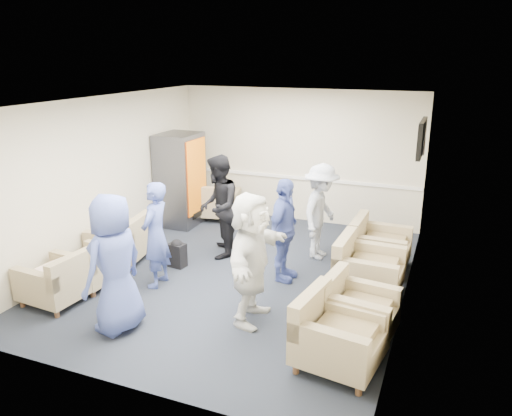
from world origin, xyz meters
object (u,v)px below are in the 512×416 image
at_px(armchair_right_midnear, 354,313).
at_px(armchair_right_midfar, 365,271).
at_px(person_mid_left, 156,235).
at_px(person_front_right, 251,258).
at_px(vending_machine, 181,180).
at_px(armchair_corner, 218,204).
at_px(person_back_right, 321,212).
at_px(person_mid_right, 284,230).
at_px(armchair_left_far, 123,242).
at_px(armchair_right_far, 377,247).
at_px(armchair_right_near, 335,337).
at_px(person_front_left, 114,264).
at_px(armchair_left_near, 59,281).
at_px(person_back_left, 218,207).
at_px(armchair_left_mid, 94,267).

height_order(armchair_right_midnear, armchair_right_midfar, armchair_right_midfar).
distance_m(person_mid_left, person_front_right, 1.76).
bearing_deg(armchair_right_midfar, vending_machine, 68.02).
bearing_deg(armchair_corner, person_back_right, 142.28).
height_order(armchair_right_midfar, person_mid_left, person_mid_left).
distance_m(armchair_right_midnear, person_mid_right, 1.89).
bearing_deg(vending_machine, armchair_left_far, -88.35).
height_order(armchair_left_far, person_mid_right, person_mid_right).
bearing_deg(person_front_right, armchair_right_midfar, -45.94).
bearing_deg(armchair_right_far, armchair_right_midfar, -179.21).
bearing_deg(person_back_right, person_mid_left, 138.72).
bearing_deg(person_mid_left, armchair_right_near, 66.37).
xyz_separation_m(armchair_right_near, person_front_left, (-2.71, -0.25, 0.54)).
xyz_separation_m(armchair_right_far, person_front_right, (-1.25, -2.29, 0.52)).
distance_m(armchair_corner, vending_machine, 0.98).
bearing_deg(armchair_right_midfar, person_front_right, 137.87).
bearing_deg(armchair_left_far, vending_machine, 172.94).
bearing_deg(armchair_right_far, person_front_right, 152.85).
relative_size(armchair_left_near, vending_machine, 0.47).
relative_size(armchair_left_near, armchair_left_far, 0.90).
xyz_separation_m(armchair_left_far, person_front_right, (2.73, -1.01, 0.53)).
bearing_deg(person_back_left, armchair_corner, -173.57).
relative_size(armchair_corner, person_back_left, 0.55).
height_order(armchair_right_midfar, person_back_right, person_back_right).
bearing_deg(armchair_right_far, person_back_right, 86.24).
bearing_deg(person_back_left, armchair_left_near, -48.88).
distance_m(armchair_left_far, person_mid_right, 2.78).
bearing_deg(person_mid_right, person_mid_left, 119.91).
xyz_separation_m(armchair_right_midfar, person_back_right, (-0.96, 1.10, 0.45)).
distance_m(armchair_right_midfar, person_back_left, 2.69).
xyz_separation_m(armchair_right_midfar, person_front_right, (-1.24, -1.28, 0.51)).
bearing_deg(person_front_right, person_front_left, 117.47).
bearing_deg(person_back_left, person_front_left, -22.71).
distance_m(armchair_corner, person_back_left, 2.06).
relative_size(armchair_right_near, person_front_right, 0.58).
bearing_deg(person_back_left, armchair_right_midfar, 58.23).
relative_size(armchair_left_far, vending_machine, 0.52).
bearing_deg(armchair_corner, armchair_left_near, 72.14).
height_order(armchair_left_far, armchair_right_midfar, armchair_right_midfar).
xyz_separation_m(armchair_left_far, person_front_left, (1.26, -1.84, 0.55)).
bearing_deg(armchair_right_near, person_back_left, 55.61).
xyz_separation_m(armchair_right_midnear, person_back_right, (-1.04, 2.32, 0.48)).
xyz_separation_m(armchair_right_midnear, person_mid_right, (-1.34, 1.26, 0.47)).
relative_size(armchair_left_mid, person_back_right, 0.49).
relative_size(armchair_right_far, person_front_left, 0.51).
bearing_deg(armchair_right_far, armchair_left_near, 127.62).
height_order(armchair_right_midnear, armchair_right_far, armchair_right_far).
height_order(armchair_right_midfar, person_front_right, person_front_right).
bearing_deg(person_mid_right, armchair_left_near, 127.88).
bearing_deg(armchair_left_mid, armchair_right_midnear, 94.39).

